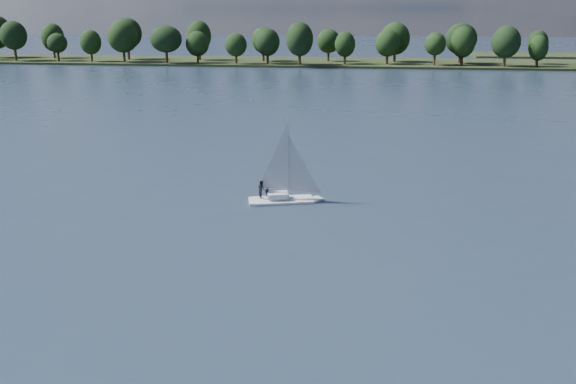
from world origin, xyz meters
name	(u,v)px	position (x,y,z in m)	size (l,w,h in m)	color
ground	(319,111)	(0.00, 100.00, 0.00)	(700.00, 700.00, 0.00)	#233342
far_shore	(346,63)	(0.00, 212.00, 0.00)	(660.00, 40.00, 1.50)	black
sailboat	(282,178)	(1.59, 39.36, 2.57)	(7.26, 3.77, 9.20)	white
treeline	(312,41)	(-12.20, 208.53, 7.98)	(562.75, 74.00, 18.16)	black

